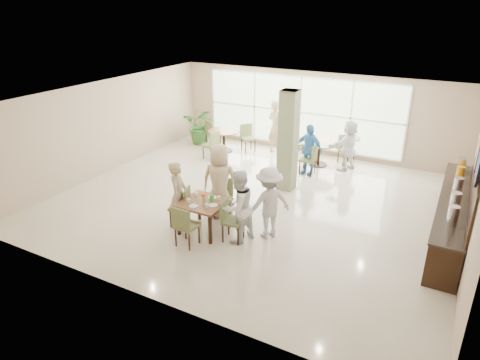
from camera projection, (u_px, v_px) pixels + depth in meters
The scene contains 23 objects.
ground at pixel (255, 201), 11.41m from camera, with size 10.00×10.00×0.00m, color beige.
room_shell at pixel (256, 140), 10.75m from camera, with size 10.00×10.00×10.00m.
window_bank at pixel (300, 112), 14.70m from camera, with size 7.00×0.04×7.00m.
column at pixel (288, 141), 11.66m from camera, with size 0.45×0.45×2.80m, color #636B4A.
main_table at pixel (204, 205), 9.69m from camera, with size 1.00×1.00×0.75m.
round_table_left at pixel (224, 135), 15.00m from camera, with size 1.10×1.10×0.75m.
round_table_right at pixel (319, 148), 13.72m from camera, with size 1.12×1.12×0.75m.
chairs_main_table at pixel (206, 212), 9.77m from camera, with size 2.00×2.04×0.95m.
chairs_table_left at pixel (224, 139), 14.98m from camera, with size 2.03×1.86×0.95m.
chairs_table_right at pixel (318, 151), 13.78m from camera, with size 2.21×1.98×0.95m.
tabletop_clutter at pixel (204, 200), 9.61m from camera, with size 0.74×0.78×0.21m.
buffet_counter at pixel (453, 213), 9.55m from camera, with size 0.64×4.70×1.95m.
wall_tv at pixel (480, 164), 7.93m from camera, with size 0.06×1.00×0.58m.
framed_art_a at pixel (479, 154), 9.34m from camera, with size 0.05×0.55×0.70m.
framed_art_b at pixel (479, 144), 9.99m from camera, with size 0.05×0.55×0.70m.
potted_plant at pixel (202, 125), 15.78m from camera, with size 1.24×1.24×1.38m, color #336A2A.
teen_left at pixel (178, 195), 9.86m from camera, with size 0.59×0.39×1.61m, color tan.
teen_far at pixel (220, 181), 10.32m from camera, with size 0.90×0.49×1.84m, color tan.
teen_right at pixel (238, 207), 9.24m from camera, with size 0.81×0.63×1.66m, color white.
teen_standing at pixel (269, 203), 9.42m from camera, with size 1.07×0.62×1.66m, color #B7B8BA.
adult_a at pixel (309, 149), 12.93m from camera, with size 0.92×0.52×1.57m, color #4187C5.
adult_b at pixel (349, 145), 13.25m from camera, with size 1.50×0.65×1.62m, color white.
adult_standing at pixel (276, 127), 14.65m from camera, with size 0.68×0.45×1.88m, color tan.
Camera 1 is at (4.54, -9.25, 4.95)m, focal length 32.00 mm.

